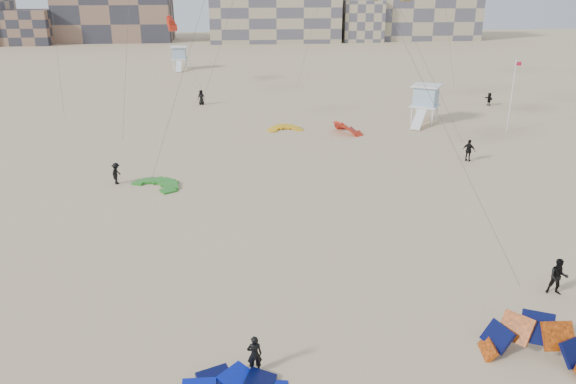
{
  "coord_description": "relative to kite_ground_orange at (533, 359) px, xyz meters",
  "views": [
    {
      "loc": [
        -0.85,
        -18.06,
        14.49
      ],
      "look_at": [
        1.49,
        6.0,
        5.37
      ],
      "focal_mm": 35.0,
      "sensor_mm": 36.0,
      "label": 1
    }
  ],
  "objects": [
    {
      "name": "ground",
      "position": [
        -10.99,
        0.08,
        0.0
      ],
      "size": [
        320.0,
        320.0,
        0.0
      ],
      "primitive_type": "plane",
      "color": "tan",
      "rests_on": "ground"
    },
    {
      "name": "kite_ground_orange",
      "position": [
        0.0,
        0.0,
        0.0
      ],
      "size": [
        5.77,
        5.72,
        4.31
      ],
      "primitive_type": null,
      "rotation": [
        0.92,
        0.0,
        -0.46
      ],
      "color": "#FF5D10",
      "rests_on": "ground"
    },
    {
      "name": "kite_ground_green",
      "position": [
        -17.77,
        22.51,
        0.0
      ],
      "size": [
        5.26,
        5.28,
        0.64
      ],
      "primitive_type": null,
      "rotation": [
        0.05,
        0.0,
        -0.72
      ],
      "color": "#2F8A1E",
      "rests_on": "ground"
    },
    {
      "name": "kite_ground_red_far",
      "position": [
        -0.44,
        36.74,
        0.0
      ],
      "size": [
        4.83,
        4.75,
        3.52
      ],
      "primitive_type": null,
      "rotation": [
        0.66,
        0.0,
        1.95
      ],
      "color": "red",
      "rests_on": "ground"
    },
    {
      "name": "kite_ground_yellow",
      "position": [
        -6.65,
        38.49,
        0.0
      ],
      "size": [
        3.66,
        3.85,
        1.21
      ],
      "primitive_type": null,
      "rotation": [
        0.16,
        0.0,
        0.09
      ],
      "color": "#F2AD14",
      "rests_on": "ground"
    },
    {
      "name": "kitesurfer_main",
      "position": [
        -11.38,
        0.31,
        0.82
      ],
      "size": [
        0.62,
        0.43,
        1.65
      ],
      "primitive_type": "imported",
      "rotation": [
        0.0,
        0.0,
        3.2
      ],
      "color": "black",
      "rests_on": "ground"
    },
    {
      "name": "kitesurfer_b",
      "position": [
        3.65,
        4.78,
        0.94
      ],
      "size": [
        1.09,
        0.96,
        1.89
      ],
      "primitive_type": "imported",
      "rotation": [
        0.0,
        0.0,
        -0.32
      ],
      "color": "black",
      "rests_on": "ground"
    },
    {
      "name": "kitesurfer_c",
      "position": [
        -20.89,
        23.29,
        0.83
      ],
      "size": [
        0.86,
        1.19,
        1.66
      ],
      "primitive_type": "imported",
      "rotation": [
        0.0,
        0.0,
        1.32
      ],
      "color": "black",
      "rests_on": "ground"
    },
    {
      "name": "kitesurfer_d",
      "position": [
        7.96,
        26.25,
        0.94
      ],
      "size": [
        1.13,
        1.08,
        1.89
      ],
      "primitive_type": "imported",
      "rotation": [
        0.0,
        0.0,
        2.41
      ],
      "color": "black",
      "rests_on": "ground"
    },
    {
      "name": "kitesurfer_e",
      "position": [
        -15.87,
        52.07,
        0.92
      ],
      "size": [
        1.02,
        0.8,
        1.84
      ],
      "primitive_type": "imported",
      "rotation": [
        0.0,
        0.0,
        -0.27
      ],
      "color": "black",
      "rests_on": "ground"
    },
    {
      "name": "kitesurfer_f",
      "position": [
        19.57,
        48.13,
        0.8
      ],
      "size": [
        0.78,
        1.55,
        1.59
      ],
      "primitive_type": "imported",
      "rotation": [
        0.0,
        0.0,
        -1.35
      ],
      "color": "black",
      "rests_on": "ground"
    },
    {
      "name": "kite_fly_red",
      "position": [
        -20.16,
        65.06,
        8.74
      ],
      "size": [
        6.36,
        10.56,
        9.24
      ],
      "rotation": [
        0.0,
        0.0,
        1.67
      ],
      "color": "red",
      "rests_on": "ground"
    },
    {
      "name": "lifeguard_tower_near",
      "position": [
        8.71,
        40.21,
        2.03
      ],
      "size": [
        3.99,
        6.17,
        4.1
      ],
      "rotation": [
        0.0,
        0.0,
        -0.55
      ],
      "color": "white",
      "rests_on": "ground"
    },
    {
      "name": "lifeguard_tower_far",
      "position": [
        -20.99,
        82.56,
        1.94
      ],
      "size": [
        2.78,
        5.33,
        3.92
      ],
      "rotation": [
        0.0,
        0.0,
        0.0
      ],
      "color": "white",
      "rests_on": "ground"
    },
    {
      "name": "flagpole",
      "position": [
        15.87,
        35.47,
        3.86
      ],
      "size": [
        0.6,
        0.09,
        7.33
      ],
      "color": "white",
      "rests_on": "ground"
    },
    {
      "name": "condo_west_b",
      "position": [
        -40.99,
        134.08,
        9.0
      ],
      "size": [
        28.0,
        14.0,
        18.0
      ],
      "primitive_type": "cube",
      "color": "#82624E",
      "rests_on": "ground"
    },
    {
      "name": "condo_mid",
      "position": [
        -0.99,
        130.08,
        6.0
      ],
      "size": [
        32.0,
        16.0,
        12.0
      ],
      "primitive_type": "cube",
      "color": "tan",
      "rests_on": "ground"
    },
    {
      "name": "condo_east",
      "position": [
        39.01,
        132.08,
        8.0
      ],
      "size": [
        26.0,
        14.0,
        16.0
      ],
      "primitive_type": "cube",
      "color": "tan",
      "rests_on": "ground"
    },
    {
      "name": "condo_fill_left",
      "position": [
        -60.99,
        128.08,
        4.0
      ],
      "size": [
        12.0,
        10.0,
        8.0
      ],
      "primitive_type": "cube",
      "color": "#82624E",
      "rests_on": "ground"
    },
    {
      "name": "condo_fill_right",
      "position": [
        21.01,
        128.08,
        5.0
      ],
      "size": [
        10.0,
        10.0,
        10.0
      ],
      "primitive_type": "cube",
      "color": "tan",
      "rests_on": "ground"
    }
  ]
}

